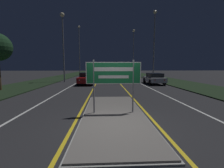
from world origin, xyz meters
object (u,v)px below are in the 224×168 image
(streetlight_right_far, at_px, (133,45))
(car_receding_0, at_px, (154,78))
(streetlight_right_near, at_px, (154,38))
(car_receding_3, at_px, (114,71))
(streetlight_left_near, at_px, (63,36))
(car_receding_2, at_px, (116,72))
(car_approaching_0, at_px, (87,78))
(car_receding_1, at_px, (120,73))
(highway_sign, at_px, (114,75))
(streetlight_left_far, at_px, (79,46))

(streetlight_right_far, distance_m, car_receding_0, 19.75)
(streetlight_right_near, height_order, car_receding_3, streetlight_right_near)
(streetlight_left_near, xyz_separation_m, car_receding_2, (8.65, 18.96, -5.69))
(car_receding_2, xyz_separation_m, car_approaching_0, (-5.12, -21.82, -0.01))
(car_receding_1, relative_size, car_receding_3, 1.08)
(streetlight_left_near, relative_size, car_receding_2, 2.33)
(car_receding_2, relative_size, car_receding_3, 0.92)
(streetlight_left_near, distance_m, car_receding_3, 33.50)
(car_receding_1, bearing_deg, car_receding_0, -77.59)
(car_receding_3, bearing_deg, highway_sign, -93.22)
(car_receding_0, bearing_deg, streetlight_left_far, 125.28)
(highway_sign, bearing_deg, streetlight_right_far, 77.78)
(car_approaching_0, bearing_deg, streetlight_left_near, 140.98)
(streetlight_right_far, relative_size, car_receding_1, 2.32)
(car_receding_2, bearing_deg, car_receding_0, -81.60)
(streetlight_right_far, distance_m, car_receding_2, 8.56)
(car_receding_2, distance_m, car_receding_3, 12.85)
(streetlight_right_near, height_order, car_receding_2, streetlight_right_near)
(car_receding_1, height_order, car_receding_2, car_receding_2)
(streetlight_right_near, bearing_deg, highway_sign, -113.95)
(car_receding_1, bearing_deg, streetlight_right_far, 52.80)
(streetlight_left_far, relative_size, car_receding_3, 2.57)
(streetlight_left_far, distance_m, car_receding_1, 11.48)
(car_receding_0, bearing_deg, streetlight_right_far, 87.44)
(highway_sign, distance_m, car_receding_2, 34.05)
(car_receding_0, bearing_deg, car_receding_2, 98.40)
(streetlight_left_near, relative_size, car_approaching_0, 2.11)
(highway_sign, bearing_deg, car_receding_0, 64.05)
(streetlight_right_near, bearing_deg, streetlight_left_near, 179.47)
(car_receding_0, bearing_deg, car_receding_3, 95.10)
(car_receding_2, height_order, car_receding_3, car_receding_2)
(highway_sign, height_order, car_approaching_0, highway_sign)
(streetlight_left_far, distance_m, streetlight_right_far, 12.95)
(streetlight_right_far, bearing_deg, streetlight_left_near, -129.57)
(highway_sign, relative_size, car_approaching_0, 0.54)
(highway_sign, distance_m, car_receding_0, 13.19)
(car_receding_0, bearing_deg, car_receding_1, 102.41)
(car_receding_0, relative_size, car_receding_3, 0.95)
(car_receding_3, bearing_deg, streetlight_right_near, -82.92)
(car_receding_1, distance_m, car_approaching_0, 14.31)
(streetlight_left_near, height_order, streetlight_right_near, streetlight_right_near)
(streetlight_right_near, relative_size, car_receding_3, 2.25)
(streetlight_left_near, xyz_separation_m, car_receding_3, (8.79, 31.82, -5.72))
(car_receding_0, distance_m, car_receding_2, 22.36)
(streetlight_left_far, height_order, car_receding_3, streetlight_left_far)
(streetlight_left_far, relative_size, car_receding_2, 2.79)
(car_receding_1, bearing_deg, streetlight_right_near, -69.99)
(car_receding_2, relative_size, car_approaching_0, 0.91)
(streetlight_left_near, relative_size, car_receding_3, 2.14)
(streetlight_right_far, xyz_separation_m, car_receding_3, (-3.95, 16.40, -6.65))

